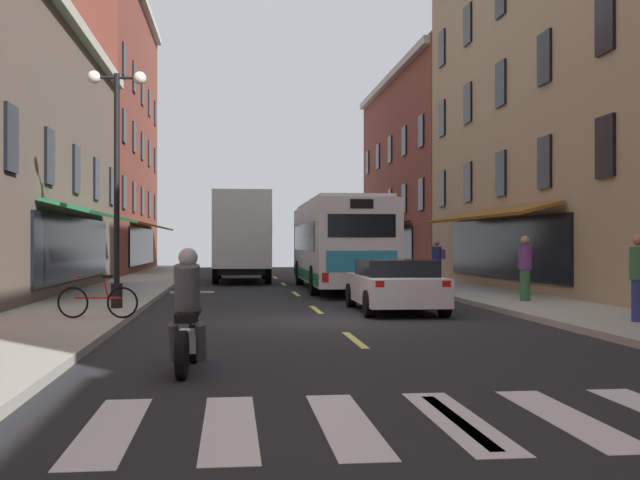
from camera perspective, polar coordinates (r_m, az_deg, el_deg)
name	(u,v)px	position (r m, az deg, el deg)	size (l,w,h in m)	color
ground_plane	(330,323)	(17.80, 0.75, -5.94)	(34.80, 80.00, 0.10)	black
lane_centre_dashes	(332,322)	(17.55, 0.85, -5.85)	(0.14, 73.90, 0.01)	#DBCC4C
crosswalk_near	(457,420)	(8.07, 9.75, -12.51)	(7.10, 2.80, 0.01)	silver
sidewalk_left	(56,321)	(18.04, -18.27, -5.47)	(3.00, 80.00, 0.14)	#A39E93
sidewalk_right	(585,315)	(19.42, 18.37, -5.10)	(3.00, 80.00, 0.14)	#A39E93
transit_bus	(339,244)	(29.47, 1.33, -0.26)	(2.73, 11.26, 3.26)	silver
box_truck	(242,237)	(35.79, -5.58, 0.22)	(2.54, 8.04, 3.89)	black
sedan_near	(395,285)	(20.16, 5.34, -3.18)	(2.04, 4.46, 1.32)	silver
sedan_mid	(236,260)	(47.51, -6.02, -1.43)	(2.05, 4.47, 1.44)	black
motorcycle_rider	(188,318)	(10.97, -9.38, -5.52)	(0.62, 2.07, 1.66)	black
bicycle_near	(98,301)	(17.54, -15.53, -4.21)	(1.71, 0.48, 0.91)	black
pedestrian_near	(437,261)	(30.03, 8.34, -1.52)	(0.51, 0.36, 1.71)	#33663F
pedestrian_mid	(638,277)	(17.38, 21.73, -2.43)	(0.36, 0.36, 1.76)	navy
pedestrian_rear	(525,267)	(22.69, 14.39, -1.89)	(0.36, 0.36, 1.78)	#33663F
street_lamp_twin	(117,177)	(20.24, -14.27, 4.35)	(1.42, 0.32, 5.80)	black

